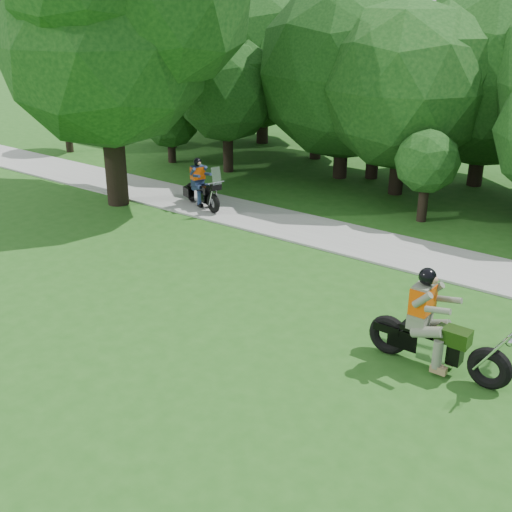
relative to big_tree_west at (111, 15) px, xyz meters
The scene contains 5 objects.
ground 13.82m from the big_tree_west, 33.03° to the right, with size 100.00×100.00×0.00m, color #235719.
walkway 12.05m from the big_tree_west, ahead, with size 60.00×2.20×0.06m, color gray.
big_tree_west is the anchor object (origin of this frame).
chopper_motorcycle 13.52m from the big_tree_west, 17.28° to the right, with size 2.71×0.72×1.94m.
touring_motorcycle 5.77m from the big_tree_west, 20.00° to the left, with size 1.95×1.10×1.54m.
Camera 1 is at (4.86, -6.94, 6.46)m, focal length 45.00 mm.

